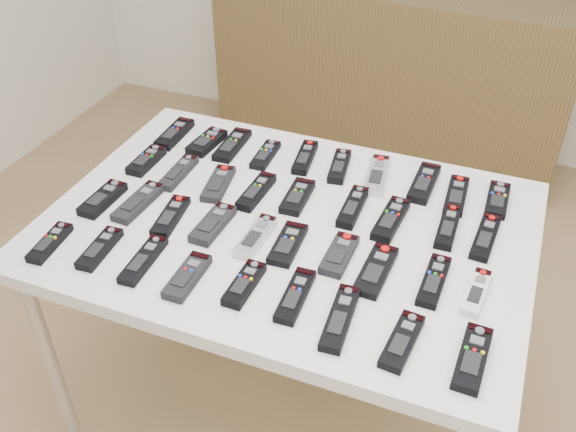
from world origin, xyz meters
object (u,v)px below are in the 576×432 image
at_px(sideboard, 387,77).
at_px(remote_19, 103,199).
at_px(remote_22, 213,224).
at_px(remote_24, 288,244).
at_px(remote_10, 146,161).
at_px(remote_25, 339,255).
at_px(remote_7, 424,183).
at_px(remote_17, 448,227).
at_px(remote_27, 434,281).
at_px(remote_36, 402,341).
at_px(remote_15, 353,207).
at_px(remote_2, 232,145).
at_px(remote_18, 486,237).
at_px(remote_14, 297,197).
at_px(remote_4, 305,157).
at_px(remote_35, 340,318).
at_px(remote_28, 476,292).
at_px(remote_33, 244,284).
at_px(remote_29, 50,243).
at_px(remote_26, 376,270).
at_px(remote_21, 171,216).
at_px(remote_6, 377,175).
at_px(remote_37, 472,358).
at_px(remote_0, 175,134).
at_px(remote_9, 497,200).
at_px(remote_13, 256,191).
at_px(remote_12, 218,184).
at_px(remote_23, 256,237).
at_px(remote_8, 456,195).
at_px(remote_34, 295,296).
at_px(remote_3, 265,155).
at_px(remote_20, 139,202).
at_px(remote_30, 100,248).
at_px(remote_1, 207,142).
at_px(table, 288,239).
at_px(remote_11, 179,172).
at_px(remote_5, 339,166).
at_px(remote_16, 391,219).

bearing_deg(sideboard, remote_19, -98.03).
height_order(remote_22, remote_24, remote_22).
xyz_separation_m(remote_10, remote_25, (0.66, -0.20, -0.00)).
height_order(remote_7, remote_17, remote_7).
height_order(remote_7, remote_27, remote_7).
bearing_deg(remote_36, remote_15, 124.89).
xyz_separation_m(remote_2, remote_18, (0.79, -0.17, -0.00)).
distance_m(remote_14, remote_25, 0.26).
height_order(remote_4, remote_35, same).
height_order(remote_28, remote_33, remote_33).
distance_m(remote_19, remote_29, 0.21).
bearing_deg(remote_26, remote_21, -178.35).
relative_size(remote_6, remote_27, 1.09).
bearing_deg(remote_37, remote_0, 152.53).
relative_size(remote_9, remote_35, 0.81).
bearing_deg(remote_4, remote_13, -113.78).
height_order(remote_12, remote_23, same).
distance_m(remote_4, remote_12, 0.28).
bearing_deg(sideboard, remote_13, -86.20).
bearing_deg(remote_9, remote_4, 178.05).
relative_size(remote_8, remote_21, 1.04).
bearing_deg(remote_15, remote_12, -176.75).
height_order(remote_12, remote_33, remote_33).
bearing_deg(remote_34, remote_3, 116.90).
height_order(remote_20, remote_22, remote_22).
relative_size(remote_0, remote_10, 1.19).
relative_size(remote_33, remote_36, 0.91).
height_order(remote_15, remote_30, remote_15).
xyz_separation_m(remote_13, remote_27, (0.53, -0.18, -0.00)).
relative_size(sideboard, remote_1, 11.60).
distance_m(table, remote_37, 0.60).
bearing_deg(remote_17, remote_24, -150.14).
bearing_deg(remote_4, remote_1, 177.56).
xyz_separation_m(remote_11, remote_13, (0.25, -0.01, 0.00)).
distance_m(remote_0, remote_18, 1.00).
xyz_separation_m(remote_1, remote_35, (0.61, -0.56, 0.00)).
xyz_separation_m(remote_14, remote_20, (-0.39, -0.18, -0.00)).
relative_size(remote_11, remote_13, 1.00).
bearing_deg(remote_1, remote_9, 6.58).
distance_m(remote_1, remote_13, 0.31).
bearing_deg(remote_1, remote_10, -120.33).
relative_size(remote_0, remote_15, 0.99).
height_order(remote_5, remote_36, remote_5).
relative_size(remote_16, remote_34, 1.06).
bearing_deg(remote_5, remote_1, 173.96).
bearing_deg(remote_1, remote_19, -102.83).
bearing_deg(sideboard, remote_2, -93.05).
distance_m(remote_16, remote_22, 0.46).
height_order(remote_14, remote_35, same).
bearing_deg(remote_10, remote_22, -32.05).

